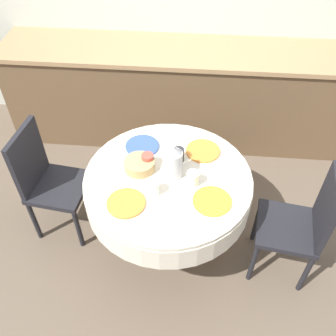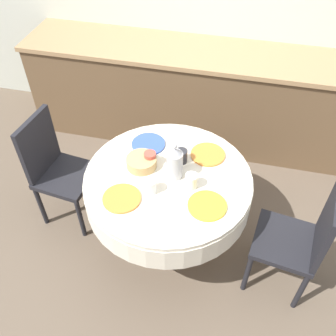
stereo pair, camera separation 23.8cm
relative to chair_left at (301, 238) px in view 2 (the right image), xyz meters
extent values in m
plane|color=brown|center=(-0.89, 0.13, -0.51)|extent=(12.00, 12.00, 0.00)
cube|color=brown|center=(-0.89, 1.47, -0.07)|extent=(3.20, 0.60, 0.89)
cube|color=#A37F56|center=(-0.89, 1.47, 0.40)|extent=(3.24, 0.64, 0.04)
cylinder|color=brown|center=(-0.89, 0.13, -0.49)|extent=(0.44, 0.44, 0.04)
cylinder|color=brown|center=(-0.89, 0.13, -0.23)|extent=(0.11, 0.11, 0.48)
cylinder|color=silver|center=(-0.89, 0.13, 0.10)|extent=(1.11, 1.11, 0.18)
cylinder|color=silver|center=(-0.89, 0.13, 0.20)|extent=(1.10, 1.10, 0.03)
cube|color=black|center=(-0.08, 0.01, -0.08)|extent=(0.45, 0.45, 0.04)
cube|color=black|center=(0.10, -0.02, 0.18)|extent=(0.09, 0.38, 0.47)
cylinder|color=black|center=(-0.28, -0.14, -0.31)|extent=(0.04, 0.04, 0.42)
cylinder|color=black|center=(-0.23, 0.21, -0.31)|extent=(0.04, 0.04, 0.42)
cylinder|color=black|center=(0.07, -0.19, -0.31)|extent=(0.04, 0.04, 0.42)
cylinder|color=black|center=(0.12, 0.16, -0.31)|extent=(0.04, 0.04, 0.42)
cube|color=black|center=(-1.71, 0.23, -0.08)|extent=(0.45, 0.45, 0.04)
cube|color=black|center=(-1.89, 0.25, 0.18)|extent=(0.08, 0.38, 0.47)
cylinder|color=black|center=(-1.51, 0.39, -0.31)|extent=(0.04, 0.04, 0.42)
cylinder|color=black|center=(-1.55, 0.04, -0.31)|extent=(0.04, 0.04, 0.42)
cylinder|color=black|center=(-1.86, 0.43, -0.31)|extent=(0.04, 0.04, 0.42)
cylinder|color=black|center=(-1.90, 0.08, -0.31)|extent=(0.04, 0.04, 0.42)
cylinder|color=orange|center=(-1.12, -0.12, 0.22)|extent=(0.24, 0.24, 0.01)
cylinder|color=white|center=(-0.97, -0.02, 0.27)|extent=(0.08, 0.08, 0.10)
cylinder|color=yellow|center=(-0.60, -0.06, 0.22)|extent=(0.24, 0.24, 0.01)
cylinder|color=white|center=(-0.73, 0.08, 0.27)|extent=(0.08, 0.08, 0.10)
cylinder|color=#3856AD|center=(-1.10, 0.40, 0.22)|extent=(0.24, 0.24, 0.01)
cylinder|color=#CC4C3D|center=(-1.03, 0.22, 0.27)|extent=(0.08, 0.08, 0.10)
cylinder|color=orange|center=(-0.67, 0.39, 0.22)|extent=(0.24, 0.24, 0.01)
cylinder|color=#28282D|center=(-0.84, 0.29, 0.27)|extent=(0.08, 0.08, 0.10)
cylinder|color=#B2B2B7|center=(-0.85, 0.15, 0.32)|extent=(0.11, 0.11, 0.20)
cone|color=#B2B2B7|center=(-0.85, 0.15, 0.44)|extent=(0.10, 0.10, 0.05)
sphere|color=#B2B2B7|center=(-0.85, 0.15, 0.48)|extent=(0.03, 0.03, 0.03)
cylinder|color=tan|center=(-1.08, 0.19, 0.25)|extent=(0.20, 0.20, 0.07)
camera|label=1|loc=(-0.74, -1.54, 1.98)|focal=40.00mm
camera|label=2|loc=(-0.51, -1.50, 1.98)|focal=40.00mm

